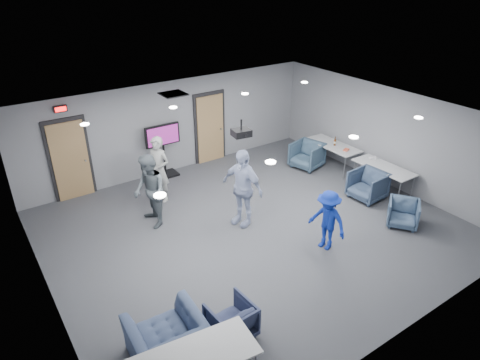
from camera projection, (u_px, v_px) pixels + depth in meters
floor at (253, 229)px, 10.14m from camera, size 9.00×9.00×0.00m
ceiling at (255, 120)px, 8.91m from camera, size 9.00×9.00×0.00m
wall_back at (174, 127)px, 12.46m from camera, size 9.00×0.02×2.70m
wall_front at (407, 275)px, 6.59m from camera, size 9.00×0.02×2.70m
wall_left at (40, 245)px, 7.27m from camera, size 0.02×8.00×2.70m
wall_right at (386, 136)px, 11.79m from camera, size 0.02×8.00×2.70m
door_left at (70, 160)px, 11.05m from camera, size 1.06×0.17×2.24m
door_right at (210, 128)px, 13.16m from camera, size 1.06×0.17×2.24m
exit_sign at (60, 109)px, 10.41m from camera, size 0.32×0.08×0.16m
hvac_diffuser at (173, 94)px, 10.72m from camera, size 0.60×0.60×0.03m
downlights at (255, 121)px, 8.92m from camera, size 6.18×3.78×0.02m
person_a at (159, 170)px, 10.98m from camera, size 0.68×0.77×1.76m
person_b at (150, 192)px, 9.90m from camera, size 0.76×0.93×1.80m
person_c at (242, 188)px, 9.95m from camera, size 0.78×1.21×1.92m
person_d at (327, 220)px, 9.17m from camera, size 0.68×0.98×1.40m
chair_right_a at (307, 155)px, 13.00m from camera, size 1.05×1.03×0.79m
chair_right_b at (368, 185)px, 11.27m from camera, size 0.90×0.88×0.77m
chair_right_c at (403, 213)px, 10.15m from camera, size 0.97×0.97×0.64m
chair_front_a at (231, 320)px, 7.12m from camera, size 0.74×0.75×0.65m
chair_front_b at (166, 338)px, 6.73m from camera, size 1.19×1.05×0.74m
table_right_a at (333, 146)px, 12.90m from camera, size 0.73×1.76×0.73m
table_right_b at (384, 168)px, 11.51m from camera, size 0.70×1.69×0.73m
table_front_left at (193, 359)px, 6.00m from camera, size 1.94×0.99×0.73m
bottle_right at (335, 142)px, 12.78m from camera, size 0.07×0.07×0.28m
snack_box at (346, 150)px, 12.47m from camera, size 0.22×0.18×0.04m
wrapper at (373, 158)px, 11.97m from camera, size 0.24×0.20×0.05m
tv_stand at (164, 148)px, 12.25m from camera, size 1.03×0.49×1.58m
projector at (241, 133)px, 9.10m from camera, size 0.42×0.39×0.37m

